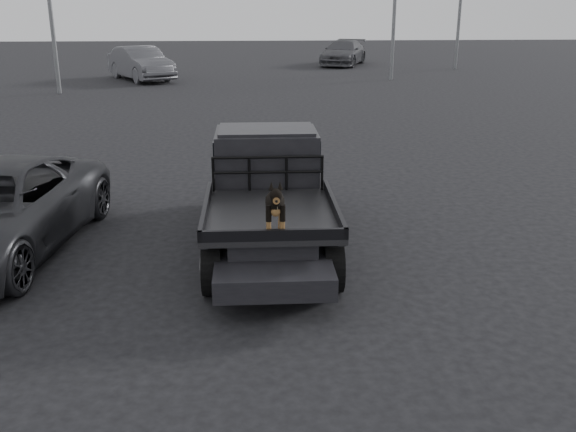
{
  "coord_description": "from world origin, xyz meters",
  "views": [
    {
      "loc": [
        0.45,
        -7.93,
        3.85
      ],
      "look_at": [
        0.9,
        -0.4,
        1.31
      ],
      "focal_mm": 40.0,
      "sensor_mm": 36.0,
      "label": 1
    }
  ],
  "objects_px": {
    "dog": "(275,207)",
    "distant_car_b": "(343,53)",
    "flatbed_ute": "(269,221)",
    "distant_car_a": "(141,63)"
  },
  "relations": [
    {
      "from": "dog",
      "to": "distant_car_b",
      "type": "height_order",
      "value": "dog"
    },
    {
      "from": "flatbed_ute",
      "to": "dog",
      "type": "xyz_separation_m",
      "value": [
        0.03,
        -1.84,
        0.83
      ]
    },
    {
      "from": "distant_car_b",
      "to": "distant_car_a",
      "type": "bearing_deg",
      "value": -126.15
    },
    {
      "from": "flatbed_ute",
      "to": "distant_car_a",
      "type": "distance_m",
      "value": 24.58
    },
    {
      "from": "dog",
      "to": "flatbed_ute",
      "type": "bearing_deg",
      "value": 91.04
    },
    {
      "from": "dog",
      "to": "distant_car_b",
      "type": "xyz_separation_m",
      "value": [
        5.65,
        33.21,
        -0.53
      ]
    },
    {
      "from": "distant_car_a",
      "to": "distant_car_b",
      "type": "bearing_deg",
      "value": 2.97
    },
    {
      "from": "dog",
      "to": "distant_car_b",
      "type": "distance_m",
      "value": 33.69
    },
    {
      "from": "dog",
      "to": "distant_car_a",
      "type": "relative_size",
      "value": 0.15
    },
    {
      "from": "flatbed_ute",
      "to": "distant_car_a",
      "type": "height_order",
      "value": "distant_car_a"
    }
  ]
}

